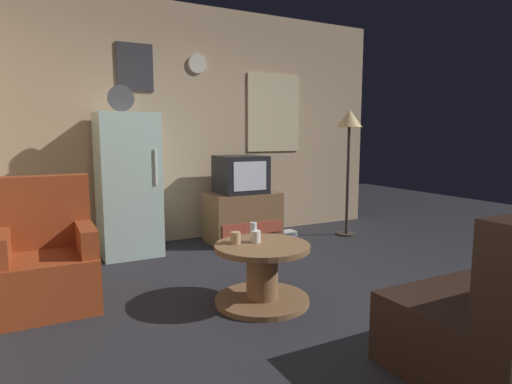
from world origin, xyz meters
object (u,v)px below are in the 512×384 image
at_px(standing_lamp, 349,128).
at_px(mug_ceramic_tan, 236,238).
at_px(book_stack, 287,234).
at_px(mug_ceramic_white, 256,237).
at_px(fridge, 128,184).
at_px(armchair, 46,261).
at_px(tv_stand, 243,217).
at_px(crt_tv, 241,174).
at_px(wine_glass, 253,232).
at_px(coffee_table, 262,274).

relative_size(standing_lamp, mug_ceramic_tan, 17.67).
xyz_separation_m(mug_ceramic_tan, book_stack, (1.43, 1.55, -0.46)).
distance_m(mug_ceramic_white, mug_ceramic_tan, 0.16).
bearing_deg(standing_lamp, fridge, 171.43).
bearing_deg(armchair, fridge, 53.78).
bearing_deg(tv_stand, crt_tv, -178.00).
relative_size(crt_tv, mug_ceramic_tan, 6.00).
bearing_deg(crt_tv, fridge, 176.57).
bearing_deg(book_stack, wine_glass, -129.45).
height_order(tv_stand, crt_tv, crt_tv).
xyz_separation_m(fridge, armchair, (-0.84, -1.14, -0.42)).
distance_m(armchair, book_stack, 2.88).
distance_m(coffee_table, mug_ceramic_tan, 0.34).
height_order(fridge, standing_lamp, fridge).
height_order(standing_lamp, wine_glass, standing_lamp).
distance_m(coffee_table, wine_glass, 0.32).
height_order(tv_stand, armchair, armchair).
height_order(mug_ceramic_white, book_stack, mug_ceramic_white).
relative_size(armchair, book_stack, 4.57).
bearing_deg(standing_lamp, tv_stand, 166.34).
relative_size(wine_glass, mug_ceramic_tan, 1.67).
relative_size(coffee_table, book_stack, 3.42).
height_order(crt_tv, standing_lamp, standing_lamp).
distance_m(standing_lamp, book_stack, 1.53).
relative_size(mug_ceramic_white, armchair, 0.09).
bearing_deg(standing_lamp, wine_glass, -146.41).
bearing_deg(crt_tv, mug_ceramic_white, -112.14).
distance_m(mug_ceramic_white, armchair, 1.58).
bearing_deg(mug_ceramic_white, tv_stand, 67.09).
bearing_deg(book_stack, mug_ceramic_white, -128.88).
relative_size(coffee_table, armchair, 0.75).
xyz_separation_m(crt_tv, mug_ceramic_tan, (-0.85, -1.67, -0.31)).
bearing_deg(mug_ceramic_tan, tv_stand, 62.42).
relative_size(crt_tv, coffee_table, 0.75).
xyz_separation_m(tv_stand, crt_tv, (-0.03, -0.00, 0.52)).
height_order(armchair, book_stack, armchair).
xyz_separation_m(crt_tv, mug_ceramic_white, (-0.69, -1.70, -0.31)).
distance_m(standing_lamp, mug_ceramic_white, 2.61).
distance_m(coffee_table, mug_ceramic_white, 0.28).
relative_size(crt_tv, wine_glass, 3.60).
xyz_separation_m(coffee_table, mug_ceramic_white, (-0.02, 0.08, 0.27)).
distance_m(fridge, coffee_table, 2.02).
distance_m(crt_tv, standing_lamp, 1.49).
bearing_deg(mug_ceramic_white, mug_ceramic_tan, 167.27).
xyz_separation_m(crt_tv, book_stack, (0.58, -0.12, -0.76)).
relative_size(tv_stand, book_stack, 3.99).
bearing_deg(standing_lamp, armchair, -167.89).
relative_size(tv_stand, mug_ceramic_white, 9.33).
relative_size(coffee_table, mug_ceramic_tan, 8.00).
xyz_separation_m(standing_lamp, wine_glass, (-2.05, -1.36, -0.83)).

